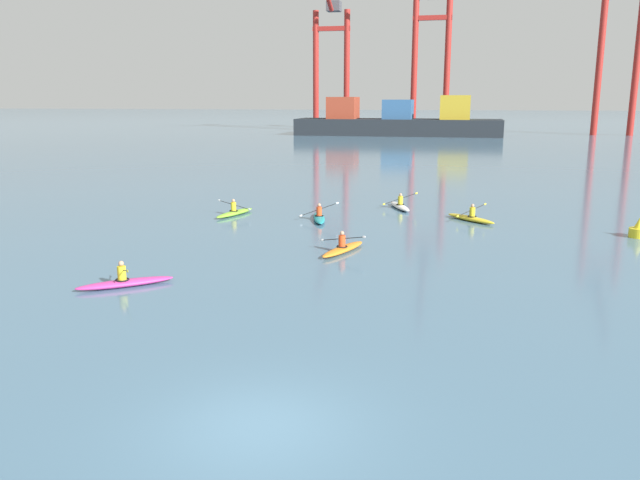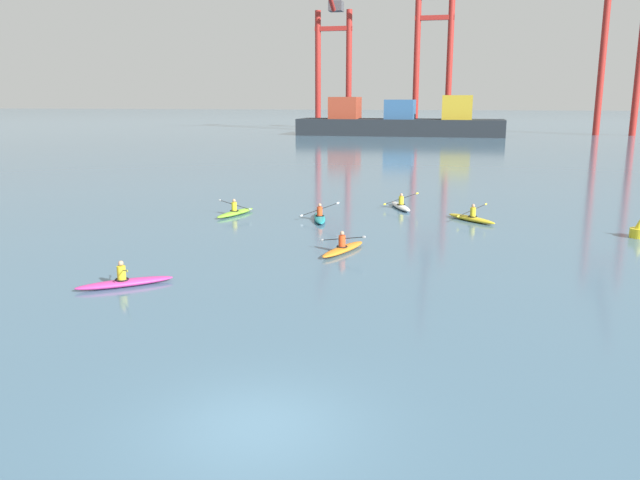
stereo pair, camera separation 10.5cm
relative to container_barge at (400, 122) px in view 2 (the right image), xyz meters
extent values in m
plane|color=#476B84|center=(8.48, -107.73, -2.45)|extent=(800.00, 800.00, 0.00)
cube|color=#1E2328|center=(-0.07, 0.00, -0.96)|extent=(37.27, 9.00, 2.98)
cube|color=#993823|center=(-10.32, 0.00, 2.51)|extent=(5.22, 6.30, 3.95)
cube|color=#2D5684|center=(-0.07, 0.00, 2.28)|extent=(5.22, 6.30, 3.48)
cube|color=#B29323|center=(10.18, 0.00, 2.65)|extent=(5.22, 6.30, 4.23)
cylinder|color=maroon|center=(-18.88, 14.40, 9.69)|extent=(1.20, 1.20, 24.27)
cylinder|color=maroon|center=(-12.34, 14.40, 9.69)|extent=(1.20, 1.20, 24.27)
cube|color=maroon|center=(-15.61, 14.40, 18.18)|extent=(7.74, 0.90, 0.90)
cube|color=#47474C|center=(-15.61, 16.90, 22.82)|extent=(2.80, 2.80, 2.00)
cylinder|color=maroon|center=(1.61, 12.79, 10.50)|extent=(1.20, 1.20, 25.89)
cylinder|color=maroon|center=(8.02, 12.79, 10.50)|extent=(1.20, 1.20, 25.89)
cube|color=maroon|center=(4.82, 12.79, 19.56)|extent=(7.62, 0.90, 0.90)
cylinder|color=maroon|center=(35.34, 9.16, 11.93)|extent=(1.20, 1.20, 28.74)
cylinder|color=maroon|center=(41.62, 9.16, 11.93)|extent=(1.20, 1.20, 28.74)
cylinder|color=yellow|center=(20.60, -86.35, -2.22)|extent=(0.90, 0.90, 0.45)
ellipsoid|color=silver|center=(8.55, -80.58, -2.32)|extent=(1.85, 3.37, 0.26)
torus|color=black|center=(8.58, -80.67, -2.18)|extent=(0.64, 0.64, 0.05)
cylinder|color=gold|center=(8.58, -80.67, -1.94)|extent=(0.30, 0.30, 0.50)
sphere|color=tan|center=(8.58, -80.67, -1.59)|extent=(0.19, 0.19, 0.19)
cylinder|color=black|center=(8.56, -80.62, -1.84)|extent=(1.88, 0.80, 0.64)
ellipsoid|color=yellow|center=(7.64, -81.00, -2.14)|extent=(0.20, 0.11, 0.16)
ellipsoid|color=yellow|center=(9.49, -80.24, -1.53)|extent=(0.20, 0.11, 0.16)
ellipsoid|color=#C13384|center=(0.73, -99.32, -2.32)|extent=(3.03, 2.59, 0.26)
torus|color=black|center=(0.66, -99.39, -2.18)|extent=(0.69, 0.69, 0.05)
cylinder|color=gold|center=(0.66, -99.39, -1.94)|extent=(0.30, 0.30, 0.50)
sphere|color=tan|center=(0.66, -99.39, -1.59)|extent=(0.19, 0.19, 0.19)
cylinder|color=black|center=(0.70, -99.36, -1.84)|extent=(1.31, 1.63, 0.46)
ellipsoid|color=yellow|center=(0.05, -98.55, -2.05)|extent=(0.16, 0.18, 0.14)
ellipsoid|color=yellow|center=(1.34, -100.16, -1.62)|extent=(0.16, 0.18, 0.14)
ellipsoid|color=orange|center=(7.29, -92.48, -2.32)|extent=(1.65, 3.41, 0.26)
torus|color=black|center=(7.26, -92.57, -2.18)|extent=(0.62, 0.62, 0.05)
cylinder|color=#DB471E|center=(7.26, -92.57, -1.94)|extent=(0.30, 0.30, 0.50)
sphere|color=tan|center=(7.26, -92.57, -1.59)|extent=(0.19, 0.19, 0.19)
cylinder|color=black|center=(7.27, -92.52, -1.84)|extent=(1.98, 0.69, 0.41)
ellipsoid|color=silver|center=(6.29, -92.20, -2.02)|extent=(0.20, 0.10, 0.14)
ellipsoid|color=silver|center=(8.25, -92.85, -1.65)|extent=(0.20, 0.10, 0.14)
ellipsoid|color=yellow|center=(12.73, -83.77, -2.32)|extent=(2.84, 2.82, 0.26)
torus|color=black|center=(12.80, -83.84, -2.18)|extent=(0.69, 0.69, 0.05)
cylinder|color=gold|center=(12.80, -83.84, -1.94)|extent=(0.30, 0.30, 0.50)
sphere|color=tan|center=(12.80, -83.84, -1.59)|extent=(0.19, 0.19, 0.19)
cylinder|color=black|center=(12.77, -83.81, -1.84)|extent=(1.47, 1.48, 0.51)
ellipsoid|color=yellow|center=(12.05, -84.53, -2.08)|extent=(0.17, 0.17, 0.15)
ellipsoid|color=yellow|center=(13.49, -83.08, -1.60)|extent=(0.17, 0.17, 0.15)
ellipsoid|color=teal|center=(4.60, -85.41, -2.32)|extent=(1.49, 3.44, 0.26)
torus|color=black|center=(4.63, -85.50, -2.18)|extent=(0.60, 0.60, 0.05)
cylinder|color=#DB471E|center=(4.63, -85.50, -1.94)|extent=(0.30, 0.30, 0.50)
sphere|color=tan|center=(4.63, -85.50, -1.59)|extent=(0.19, 0.19, 0.19)
cylinder|color=black|center=(4.62, -85.45, -1.84)|extent=(1.93, 0.57, 0.71)
ellipsoid|color=silver|center=(3.66, -85.72, -2.18)|extent=(0.21, 0.09, 0.16)
ellipsoid|color=silver|center=(5.57, -85.19, -1.50)|extent=(0.21, 0.09, 0.16)
ellipsoid|color=#7ABC2D|center=(-0.46, -84.97, -2.32)|extent=(1.46, 3.44, 0.26)
torus|color=black|center=(-0.49, -85.06, -2.18)|extent=(0.60, 0.60, 0.05)
cylinder|color=gold|center=(-0.49, -85.06, -1.94)|extent=(0.30, 0.30, 0.50)
sphere|color=tan|center=(-0.49, -85.06, -1.59)|extent=(0.19, 0.19, 0.19)
cylinder|color=black|center=(-0.47, -85.02, -1.84)|extent=(2.01, 0.57, 0.40)
ellipsoid|color=silver|center=(-1.47, -84.75, -1.65)|extent=(0.20, 0.09, 0.14)
ellipsoid|color=silver|center=(0.52, -85.28, -2.02)|extent=(0.20, 0.09, 0.14)
camera|label=1|loc=(12.27, -118.95, 4.05)|focal=35.75mm
camera|label=2|loc=(12.37, -118.92, 4.05)|focal=35.75mm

